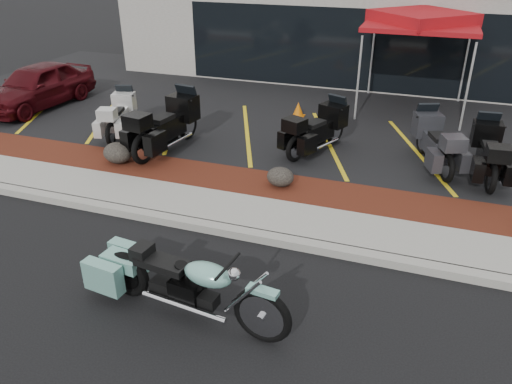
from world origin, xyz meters
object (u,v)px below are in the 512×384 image
at_px(touring_white, 126,106).
at_px(parked_car, 37,86).
at_px(traffic_cone, 298,109).
at_px(popup_canopy, 422,21).
at_px(hero_cruiser, 262,308).

xyz_separation_m(touring_white, parked_car, (-3.50, 0.66, 0.07)).
distance_m(parked_car, traffic_cone, 7.91).
distance_m(traffic_cone, popup_canopy, 4.18).
distance_m(hero_cruiser, traffic_cone, 8.95).
bearing_deg(traffic_cone, hero_cruiser, -78.25).
relative_size(hero_cruiser, touring_white, 1.58).
bearing_deg(traffic_cone, parked_car, -167.74).
distance_m(hero_cruiser, popup_canopy, 10.75).
bearing_deg(hero_cruiser, traffic_cone, 108.57).
height_order(parked_car, traffic_cone, parked_car).
bearing_deg(touring_white, parked_car, 63.26).
xyz_separation_m(parked_car, traffic_cone, (7.72, 1.68, -0.44)).
height_order(touring_white, traffic_cone, touring_white).
relative_size(hero_cruiser, parked_car, 0.82).
bearing_deg(popup_canopy, parked_car, 177.01).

